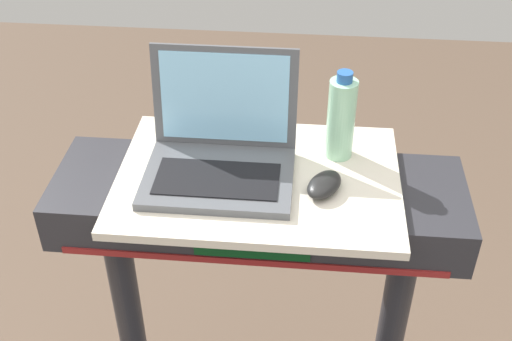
{
  "coord_description": "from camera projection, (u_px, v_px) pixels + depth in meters",
  "views": [
    {
      "loc": [
        0.1,
        -0.41,
        2.03
      ],
      "look_at": [
        0.0,
        0.65,
        1.24
      ],
      "focal_mm": 45.7,
      "sensor_mm": 36.0,
      "label": 1
    }
  ],
  "objects": [
    {
      "name": "computer_mouse",
      "position": [
        324.0,
        185.0,
        1.34
      ],
      "size": [
        0.1,
        0.12,
        0.03
      ],
      "primitive_type": "ellipsoid",
      "rotation": [
        0.0,
        0.0,
        -0.47
      ],
      "color": "black",
      "rests_on": "desk_board"
    },
    {
      "name": "desk_board",
      "position": [
        258.0,
        179.0,
        1.4
      ],
      "size": [
        0.6,
        0.43,
        0.02
      ],
      "primitive_type": "cube",
      "color": "beige",
      "rests_on": "treadmill_base"
    },
    {
      "name": "laptop",
      "position": [
        221.0,
        151.0,
        1.38
      ],
      "size": [
        0.31,
        0.26,
        0.25
      ],
      "rotation": [
        0.0,
        0.0,
        0.06
      ],
      "color": "#515459",
      "rests_on": "desk_board"
    },
    {
      "name": "water_bottle",
      "position": [
        341.0,
        118.0,
        1.4
      ],
      "size": [
        0.06,
        0.06,
        0.21
      ],
      "color": "#9EDBB2",
      "rests_on": "desk_board"
    }
  ]
}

